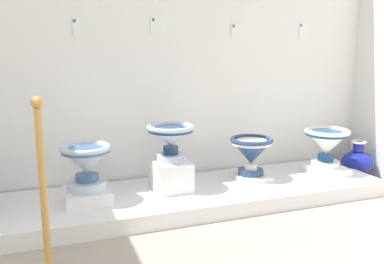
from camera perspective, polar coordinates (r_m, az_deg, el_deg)
The scene contains 16 objects.
wall_back at distance 3.78m, azimuth -4.79°, elevation 15.35°, with size 4.50×0.06×3.11m, color white.
display_platform at distance 3.53m, azimuth -2.26°, elevation -8.94°, with size 3.67×0.87×0.13m, color white.
plinth_block_pale_glazed at distance 3.35m, azimuth -13.95°, elevation -8.33°, with size 0.34×0.35×0.10m, color white.
antique_toilet_pale_glazed at distance 3.28m, azimuth -14.17°, elevation -3.95°, with size 0.38×0.38×0.35m.
plinth_block_slender_white at distance 3.51m, azimuth -2.89°, elevation -5.86°, with size 0.30×0.34×0.25m, color white.
antique_toilet_slender_white at distance 3.42m, azimuth -2.94°, elevation -0.59°, with size 0.39×0.39×0.30m.
plinth_block_central_ornate at distance 3.84m, azimuth 7.94°, elevation -5.99°, with size 0.29×0.32×0.04m, color white.
antique_toilet_central_ornate at distance 3.78m, azimuth 8.04°, elevation -2.50°, with size 0.38×0.38×0.34m.
plinth_block_leftmost at distance 4.18m, azimuth 17.57°, elevation -4.84°, with size 0.32×0.38×0.07m, color white.
antique_toilet_leftmost at distance 4.11m, azimuth 17.79°, elevation -1.31°, with size 0.42×0.42×0.35m.
info_placard_second at distance 3.62m, azimuth -15.17°, elevation 13.69°, with size 0.09×0.01×0.14m.
info_placard_third at distance 3.74m, azimuth -4.63°, elevation 14.28°, with size 0.14×0.01×0.14m.
info_placard_fourth at distance 4.01m, azimuth 6.11°, elevation 13.54°, with size 0.12×0.01×0.13m.
info_placard_fifth at distance 4.38m, azimuth 14.87°, elevation 13.19°, with size 0.10×0.01×0.16m.
decorative_vase_spare at distance 4.54m, azimuth 21.49°, elevation -3.83°, with size 0.32×0.32×0.38m.
stanchion_post_near_left at distance 2.52m, azimuth -19.25°, elevation -11.38°, with size 0.23×0.23×1.04m.
Camera 1 is at (1.14, -0.48, 1.29)m, focal length 39.32 mm.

